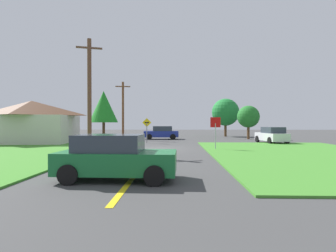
{
  "coord_description": "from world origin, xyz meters",
  "views": [
    {
      "loc": [
        1.62,
        -21.44,
        2.04
      ],
      "look_at": [
        0.81,
        4.18,
        1.74
      ],
      "focal_mm": 29.25,
      "sensor_mm": 36.0,
      "label": 1
    }
  ],
  "objects_px": {
    "oak_tree_left": "(225,112)",
    "oak_tree_right": "(104,107)",
    "car_behind_on_main_road": "(115,157)",
    "car_on_crossroad": "(272,135)",
    "car_approaching_junction": "(161,133)",
    "utility_pole_near": "(89,94)",
    "direction_sign": "(147,128)",
    "pine_tree_center": "(248,117)",
    "utility_pole_mid": "(123,110)",
    "barn": "(32,122)",
    "stop_sign": "(215,127)"
  },
  "relations": [
    {
      "from": "utility_pole_near",
      "to": "pine_tree_center",
      "type": "bearing_deg",
      "value": 45.36
    },
    {
      "from": "car_behind_on_main_road",
      "to": "direction_sign",
      "type": "distance_m",
      "value": 17.85
    },
    {
      "from": "oak_tree_left",
      "to": "barn",
      "type": "xyz_separation_m",
      "value": [
        -21.79,
        -14.18,
        -1.49
      ]
    },
    {
      "from": "car_behind_on_main_road",
      "to": "barn",
      "type": "xyz_separation_m",
      "value": [
        -12.31,
        17.17,
        1.32
      ]
    },
    {
      "from": "car_behind_on_main_road",
      "to": "barn",
      "type": "height_order",
      "value": "barn"
    },
    {
      "from": "direction_sign",
      "to": "barn",
      "type": "distance_m",
      "value": 11.52
    },
    {
      "from": "pine_tree_center",
      "to": "oak_tree_left",
      "type": "bearing_deg",
      "value": 104.71
    },
    {
      "from": "car_behind_on_main_road",
      "to": "oak_tree_left",
      "type": "distance_m",
      "value": 32.87
    },
    {
      "from": "oak_tree_right",
      "to": "stop_sign",
      "type": "bearing_deg",
      "value": -56.39
    },
    {
      "from": "pine_tree_center",
      "to": "utility_pole_near",
      "type": "bearing_deg",
      "value": -134.64
    },
    {
      "from": "car_behind_on_main_road",
      "to": "utility_pole_near",
      "type": "distance_m",
      "value": 10.83
    },
    {
      "from": "oak_tree_left",
      "to": "oak_tree_right",
      "type": "distance_m",
      "value": 18.68
    },
    {
      "from": "car_on_crossroad",
      "to": "pine_tree_center",
      "type": "height_order",
      "value": "pine_tree_center"
    },
    {
      "from": "stop_sign",
      "to": "direction_sign",
      "type": "relative_size",
      "value": 0.98
    },
    {
      "from": "direction_sign",
      "to": "pine_tree_center",
      "type": "distance_m",
      "value": 13.97
    },
    {
      "from": "utility_pole_near",
      "to": "utility_pole_mid",
      "type": "xyz_separation_m",
      "value": [
        -0.37,
        13.96,
        -0.46
      ]
    },
    {
      "from": "utility_pole_mid",
      "to": "car_approaching_junction",
      "type": "bearing_deg",
      "value": 10.73
    },
    {
      "from": "utility_pole_mid",
      "to": "pine_tree_center",
      "type": "xyz_separation_m",
      "value": [
        15.54,
        1.4,
        -0.85
      ]
    },
    {
      "from": "utility_pole_near",
      "to": "oak_tree_left",
      "type": "xyz_separation_m",
      "value": [
        13.47,
        21.84,
        -0.5
      ]
    },
    {
      "from": "car_approaching_junction",
      "to": "oak_tree_right",
      "type": "bearing_deg",
      "value": -46.35
    },
    {
      "from": "barn",
      "to": "car_behind_on_main_road",
      "type": "bearing_deg",
      "value": -54.36
    },
    {
      "from": "stop_sign",
      "to": "car_behind_on_main_road",
      "type": "relative_size",
      "value": 0.58
    },
    {
      "from": "oak_tree_left",
      "to": "car_on_crossroad",
      "type": "bearing_deg",
      "value": -80.49
    },
    {
      "from": "oak_tree_right",
      "to": "direction_sign",
      "type": "bearing_deg",
      "value": -60.3
    },
    {
      "from": "oak_tree_right",
      "to": "barn",
      "type": "relative_size",
      "value": 0.84
    },
    {
      "from": "car_behind_on_main_road",
      "to": "pine_tree_center",
      "type": "xyz_separation_m",
      "value": [
        11.18,
        24.86,
        1.99
      ]
    },
    {
      "from": "oak_tree_left",
      "to": "direction_sign",
      "type": "bearing_deg",
      "value": -127.28
    },
    {
      "from": "stop_sign",
      "to": "pine_tree_center",
      "type": "bearing_deg",
      "value": -102.91
    },
    {
      "from": "utility_pole_near",
      "to": "direction_sign",
      "type": "relative_size",
      "value": 3.17
    },
    {
      "from": "utility_pole_near",
      "to": "pine_tree_center",
      "type": "distance_m",
      "value": 21.63
    },
    {
      "from": "car_behind_on_main_road",
      "to": "utility_pole_near",
      "type": "height_order",
      "value": "utility_pole_near"
    },
    {
      "from": "car_behind_on_main_road",
      "to": "oak_tree_right",
      "type": "distance_m",
      "value": 33.89
    },
    {
      "from": "direction_sign",
      "to": "oak_tree_right",
      "type": "bearing_deg",
      "value": 119.7
    },
    {
      "from": "car_approaching_junction",
      "to": "direction_sign",
      "type": "distance_m",
      "value": 6.66
    },
    {
      "from": "utility_pole_mid",
      "to": "direction_sign",
      "type": "distance_m",
      "value": 6.99
    },
    {
      "from": "car_on_crossroad",
      "to": "direction_sign",
      "type": "xyz_separation_m",
      "value": [
        -12.54,
        -0.14,
        0.76
      ]
    },
    {
      "from": "pine_tree_center",
      "to": "barn",
      "type": "height_order",
      "value": "barn"
    },
    {
      "from": "car_behind_on_main_road",
      "to": "car_approaching_junction",
      "type": "xyz_separation_m",
      "value": [
        0.26,
        24.34,
        0.0
      ]
    },
    {
      "from": "car_on_crossroad",
      "to": "car_behind_on_main_road",
      "type": "height_order",
      "value": "same"
    },
    {
      "from": "car_behind_on_main_road",
      "to": "oak_tree_right",
      "type": "xyz_separation_m",
      "value": [
        -9.15,
        32.42,
        3.73
      ]
    },
    {
      "from": "stop_sign",
      "to": "pine_tree_center",
      "type": "relative_size",
      "value": 0.59
    },
    {
      "from": "car_approaching_junction",
      "to": "utility_pole_near",
      "type": "xyz_separation_m",
      "value": [
        -4.25,
        -14.84,
        3.31
      ]
    },
    {
      "from": "direction_sign",
      "to": "pine_tree_center",
      "type": "height_order",
      "value": "pine_tree_center"
    },
    {
      "from": "stop_sign",
      "to": "direction_sign",
      "type": "bearing_deg",
      "value": -38.44
    },
    {
      "from": "direction_sign",
      "to": "oak_tree_right",
      "type": "height_order",
      "value": "oak_tree_right"
    },
    {
      "from": "car_on_crossroad",
      "to": "car_approaching_junction",
      "type": "height_order",
      "value": "same"
    },
    {
      "from": "direction_sign",
      "to": "utility_pole_mid",
      "type": "bearing_deg",
      "value": 122.04
    },
    {
      "from": "car_on_crossroad",
      "to": "direction_sign",
      "type": "bearing_deg",
      "value": 82.88
    },
    {
      "from": "direction_sign",
      "to": "car_on_crossroad",
      "type": "bearing_deg",
      "value": 0.63
    },
    {
      "from": "oak_tree_left",
      "to": "pine_tree_center",
      "type": "distance_m",
      "value": 6.75
    }
  ]
}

